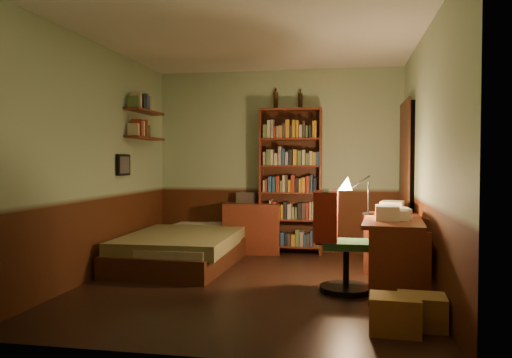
% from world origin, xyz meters
% --- Properties ---
extents(floor, '(3.50, 4.00, 0.02)m').
position_xyz_m(floor, '(0.00, 0.00, -0.01)').
color(floor, black).
rests_on(floor, ground).
extents(ceiling, '(3.50, 4.00, 0.02)m').
position_xyz_m(ceiling, '(0.00, 0.00, 2.61)').
color(ceiling, silver).
rests_on(ceiling, wall_back).
extents(wall_back, '(3.50, 0.02, 2.60)m').
position_xyz_m(wall_back, '(0.00, 2.01, 1.30)').
color(wall_back, '#98B088').
rests_on(wall_back, ground).
extents(wall_left, '(0.02, 4.00, 2.60)m').
position_xyz_m(wall_left, '(-1.76, 0.00, 1.30)').
color(wall_left, '#98B088').
rests_on(wall_left, ground).
extents(wall_right, '(0.02, 4.00, 2.60)m').
position_xyz_m(wall_right, '(1.76, 0.00, 1.30)').
color(wall_right, '#98B088').
rests_on(wall_right, ground).
extents(wall_front, '(3.50, 0.02, 2.60)m').
position_xyz_m(wall_front, '(0.00, -2.01, 1.30)').
color(wall_front, '#98B088').
rests_on(wall_front, ground).
extents(doorway, '(0.06, 0.90, 2.00)m').
position_xyz_m(doorway, '(1.72, 1.30, 1.00)').
color(doorway, black).
rests_on(doorway, ground).
extents(door_trim, '(0.02, 0.98, 2.08)m').
position_xyz_m(door_trim, '(1.69, 1.30, 1.00)').
color(door_trim, '#3F1F12').
rests_on(door_trim, ground).
extents(bed, '(1.32, 2.34, 0.68)m').
position_xyz_m(bed, '(-1.03, 0.97, 0.34)').
color(bed, '#5E763C').
rests_on(bed, ground).
extents(dresser, '(0.83, 0.49, 0.70)m').
position_xyz_m(dresser, '(-0.34, 1.77, 0.35)').
color(dresser, '#5A2415').
rests_on(dresser, ground).
extents(mini_stereo, '(0.33, 0.29, 0.15)m').
position_xyz_m(mini_stereo, '(-0.42, 1.89, 0.77)').
color(mini_stereo, '#B2B2B7').
rests_on(mini_stereo, dresser).
extents(bookshelf, '(0.88, 0.30, 2.03)m').
position_xyz_m(bookshelf, '(0.20, 1.85, 1.02)').
color(bookshelf, '#5A2415').
rests_on(bookshelf, ground).
extents(bottle_left, '(0.07, 0.07, 0.25)m').
position_xyz_m(bottle_left, '(-0.02, 1.96, 2.15)').
color(bottle_left, black).
rests_on(bottle_left, bookshelf).
extents(bottle_right, '(0.06, 0.06, 0.22)m').
position_xyz_m(bottle_right, '(0.33, 1.96, 2.14)').
color(bottle_right, black).
rests_on(bottle_right, bookshelf).
extents(desk, '(0.66, 1.39, 0.72)m').
position_xyz_m(desk, '(1.44, 0.03, 0.36)').
color(desk, '#5A2415').
rests_on(desk, ground).
extents(paper_stack, '(0.29, 0.36, 0.13)m').
position_xyz_m(paper_stack, '(1.48, 0.60, 0.79)').
color(paper_stack, silver).
rests_on(paper_stack, desk).
extents(desk_lamp, '(0.20, 0.20, 0.51)m').
position_xyz_m(desk_lamp, '(1.21, 0.34, 0.98)').
color(desk_lamp, black).
rests_on(desk_lamp, desk).
extents(office_chair, '(0.44, 0.39, 0.88)m').
position_xyz_m(office_chair, '(0.98, -0.13, 0.44)').
color(office_chair, '#26522B').
rests_on(office_chair, ground).
extents(red_jacket, '(0.32, 0.46, 0.49)m').
position_xyz_m(red_jacket, '(0.76, -0.02, 1.12)').
color(red_jacket, maroon).
rests_on(red_jacket, office_chair).
extents(wall_shelf_lower, '(0.20, 0.90, 0.03)m').
position_xyz_m(wall_shelf_lower, '(-1.64, 1.10, 1.60)').
color(wall_shelf_lower, '#5A2415').
rests_on(wall_shelf_lower, wall_left).
extents(wall_shelf_upper, '(0.20, 0.90, 0.03)m').
position_xyz_m(wall_shelf_upper, '(-1.64, 1.10, 1.95)').
color(wall_shelf_upper, '#5A2415').
rests_on(wall_shelf_upper, wall_left).
extents(framed_picture, '(0.04, 0.32, 0.26)m').
position_xyz_m(framed_picture, '(-1.72, 0.60, 1.25)').
color(framed_picture, black).
rests_on(framed_picture, wall_left).
extents(cardboard_box_a, '(0.39, 0.32, 0.28)m').
position_xyz_m(cardboard_box_a, '(1.34, -1.28, 0.14)').
color(cardboard_box_a, olive).
rests_on(cardboard_box_a, ground).
extents(cardboard_box_b, '(0.38, 0.32, 0.26)m').
position_xyz_m(cardboard_box_b, '(1.56, -1.12, 0.13)').
color(cardboard_box_b, olive).
rests_on(cardboard_box_b, ground).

